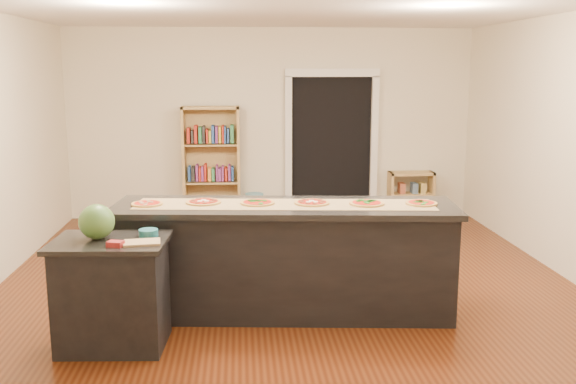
{
  "coord_description": "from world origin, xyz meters",
  "views": [
    {
      "loc": [
        -0.47,
        -6.08,
        2.22
      ],
      "look_at": [
        0.0,
        0.2,
        1.0
      ],
      "focal_mm": 40.0,
      "sensor_mm": 36.0,
      "label": 1
    }
  ],
  "objects": [
    {
      "name": "room",
      "position": [
        0.0,
        0.0,
        1.4
      ],
      "size": [
        6.0,
        7.0,
        2.8
      ],
      "color": "beige",
      "rests_on": "ground"
    },
    {
      "name": "doorway",
      "position": [
        0.9,
        3.46,
        1.2
      ],
      "size": [
        1.4,
        0.09,
        2.21
      ],
      "color": "black",
      "rests_on": "room"
    },
    {
      "name": "kitchen_island",
      "position": [
        -0.08,
        -0.47,
        0.51
      ],
      "size": [
        3.08,
        0.83,
        1.02
      ],
      "rotation": [
        0.0,
        0.0,
        -0.09
      ],
      "color": "black",
      "rests_on": "ground"
    },
    {
      "name": "side_counter",
      "position": [
        -1.51,
        -1.1,
        0.45
      ],
      "size": [
        0.9,
        0.66,
        0.89
      ],
      "rotation": [
        0.0,
        0.0,
        -0.06
      ],
      "color": "black",
      "rests_on": "ground"
    },
    {
      "name": "bookshelf",
      "position": [
        -0.9,
        3.3,
        0.84
      ],
      "size": [
        0.84,
        0.3,
        1.68
      ],
      "primitive_type": "cube",
      "color": "tan",
      "rests_on": "ground"
    },
    {
      "name": "low_shelf",
      "position": [
        2.11,
        3.31,
        0.34
      ],
      "size": [
        0.67,
        0.29,
        0.67
      ],
      "primitive_type": "cube",
      "color": "tan",
      "rests_on": "ground"
    },
    {
      "name": "waste_bin",
      "position": [
        -0.27,
        3.22,
        0.2
      ],
      "size": [
        0.27,
        0.27,
        0.39
      ],
      "primitive_type": "cylinder",
      "color": "teal",
      "rests_on": "ground"
    },
    {
      "name": "kraft_paper",
      "position": [
        -0.08,
        -0.46,
        1.02
      ],
      "size": [
        2.7,
        0.72,
        0.0
      ],
      "primitive_type": "cube",
      "rotation": [
        0.0,
        0.0,
        -0.09
      ],
      "color": "olive",
      "rests_on": "kitchen_island"
    },
    {
      "name": "watermelon",
      "position": [
        -1.61,
        -1.06,
        1.03
      ],
      "size": [
        0.28,
        0.28,
        0.28
      ],
      "primitive_type": "sphere",
      "color": "#144214",
      "rests_on": "side_counter"
    },
    {
      "name": "cutting_board",
      "position": [
        -1.24,
        -1.23,
        0.9
      ],
      "size": [
        0.3,
        0.22,
        0.02
      ],
      "primitive_type": "cube",
      "rotation": [
        0.0,
        0.0,
        0.13
      ],
      "color": "tan",
      "rests_on": "side_counter"
    },
    {
      "name": "package_red",
      "position": [
        -1.43,
        -1.3,
        0.91
      ],
      "size": [
        0.14,
        0.12,
        0.04
      ],
      "primitive_type": "cube",
      "rotation": [
        0.0,
        0.0,
        -0.31
      ],
      "color": "maroon",
      "rests_on": "side_counter"
    },
    {
      "name": "package_teal",
      "position": [
        -1.22,
        -1.02,
        0.92
      ],
      "size": [
        0.16,
        0.16,
        0.06
      ],
      "primitive_type": "cylinder",
      "color": "#195966",
      "rests_on": "side_counter"
    },
    {
      "name": "pizza_a",
      "position": [
        -1.31,
        -0.4,
        1.03
      ],
      "size": [
        0.29,
        0.29,
        0.02
      ],
      "color": "#B58545",
      "rests_on": "kitchen_island"
    },
    {
      "name": "pizza_b",
      "position": [
        -0.81,
        -0.36,
        1.03
      ],
      "size": [
        0.33,
        0.33,
        0.02
      ],
      "color": "#B58545",
      "rests_on": "kitchen_island"
    },
    {
      "name": "pizza_c",
      "position": [
        -0.32,
        -0.42,
        1.03
      ],
      "size": [
        0.3,
        0.3,
        0.02
      ],
      "color": "#B58545",
      "rests_on": "kitchen_island"
    },
    {
      "name": "pizza_d",
      "position": [
        0.17,
        -0.46,
        1.03
      ],
      "size": [
        0.33,
        0.33,
        0.02
      ],
      "color": "#B58545",
      "rests_on": "kitchen_island"
    },
    {
      "name": "pizza_e",
      "position": [
        0.65,
        -0.52,
        1.03
      ],
      "size": [
        0.33,
        0.33,
        0.02
      ],
      "color": "#B58545",
      "rests_on": "kitchen_island"
    },
    {
      "name": "pizza_f",
      "position": [
        1.14,
        -0.56,
        1.03
      ],
      "size": [
        0.29,
        0.29,
        0.02
      ],
      "color": "#B58545",
      "rests_on": "kitchen_island"
    }
  ]
}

